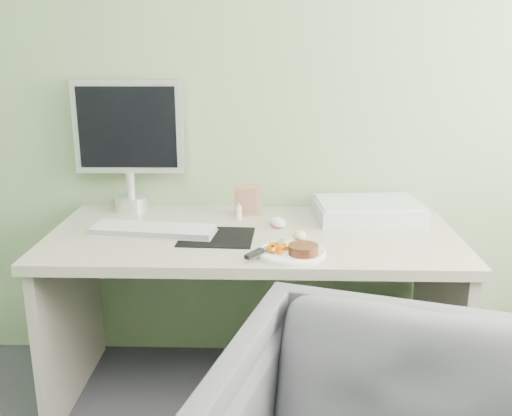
{
  "coord_description": "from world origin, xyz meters",
  "views": [
    {
      "loc": [
        0.07,
        -0.5,
        1.45
      ],
      "look_at": [
        0.02,
        1.5,
        0.87
      ],
      "focal_mm": 40.0,
      "sensor_mm": 36.0,
      "label": 1
    }
  ],
  "objects_px": {
    "desk": "(253,275)",
    "scanner": "(368,211)",
    "plate": "(292,253)",
    "monitor": "(129,138)"
  },
  "relations": [
    {
      "from": "desk",
      "to": "scanner",
      "type": "xyz_separation_m",
      "value": [
        0.48,
        0.2,
        0.22
      ]
    },
    {
      "from": "desk",
      "to": "plate",
      "type": "xyz_separation_m",
      "value": [
        0.15,
        -0.24,
        0.19
      ]
    },
    {
      "from": "plate",
      "to": "scanner",
      "type": "bearing_deg",
      "value": 52.44
    },
    {
      "from": "scanner",
      "to": "monitor",
      "type": "height_order",
      "value": "monitor"
    },
    {
      "from": "scanner",
      "to": "monitor",
      "type": "xyz_separation_m",
      "value": [
        -1.03,
        0.12,
        0.29
      ]
    },
    {
      "from": "plate",
      "to": "scanner",
      "type": "height_order",
      "value": "scanner"
    },
    {
      "from": "monitor",
      "to": "plate",
      "type": "bearing_deg",
      "value": -39.52
    },
    {
      "from": "desk",
      "to": "scanner",
      "type": "height_order",
      "value": "scanner"
    },
    {
      "from": "monitor",
      "to": "scanner",
      "type": "bearing_deg",
      "value": -7.52
    },
    {
      "from": "desk",
      "to": "plate",
      "type": "height_order",
      "value": "plate"
    }
  ]
}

